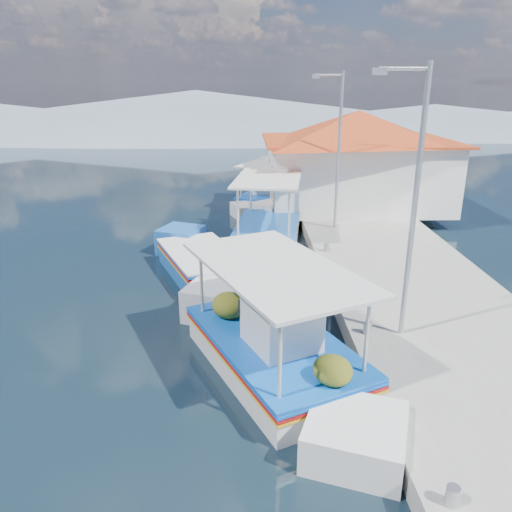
{
  "coord_description": "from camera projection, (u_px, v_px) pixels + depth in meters",
  "views": [
    {
      "loc": [
        0.93,
        -8.3,
        6.1
      ],
      "look_at": [
        1.25,
        5.29,
        1.3
      ],
      "focal_mm": 34.63,
      "sensor_mm": 36.0,
      "label": 1
    }
  ],
  "objects": [
    {
      "name": "ground",
      "position": [
        199.0,
        406.0,
        9.84
      ],
      "size": [
        160.0,
        160.0,
        0.0
      ],
      "primitive_type": "plane",
      "color": "black",
      "rests_on": "ground"
    },
    {
      "name": "quay",
      "position": [
        403.0,
        279.0,
        15.54
      ],
      "size": [
        5.0,
        44.0,
        0.5
      ],
      "primitive_type": "cube",
      "color": "#9C9991",
      "rests_on": "ground"
    },
    {
      "name": "bollards",
      "position": [
        342.0,
        276.0,
        14.65
      ],
      "size": [
        0.2,
        17.2,
        0.3
      ],
      "color": "#A5A8AD",
      "rests_on": "quay"
    },
    {
      "name": "main_caique",
      "position": [
        275.0,
        347.0,
        10.98
      ],
      "size": [
        4.68,
        7.6,
        2.76
      ],
      "rotation": [
        0.0,
        0.0,
        -0.43
      ],
      "color": "white",
      "rests_on": "ground"
    },
    {
      "name": "caique_green_canopy",
      "position": [
        267.0,
        232.0,
        19.65
      ],
      "size": [
        3.08,
        7.85,
        2.97
      ],
      "rotation": [
        0.0,
        0.0,
        0.14
      ],
      "color": "white",
      "rests_on": "ground"
    },
    {
      "name": "caique_blue_hull",
      "position": [
        203.0,
        264.0,
        16.51
      ],
      "size": [
        3.75,
        6.47,
        1.24
      ],
      "rotation": [
        0.0,
        0.0,
        -0.39
      ],
      "color": "#1C58A9",
      "rests_on": "ground"
    },
    {
      "name": "caique_far",
      "position": [
        268.0,
        197.0,
        25.7
      ],
      "size": [
        3.99,
        6.47,
        2.5
      ],
      "rotation": [
        0.0,
        0.0,
        0.43
      ],
      "color": "white",
      "rests_on": "ground"
    },
    {
      "name": "harbor_building",
      "position": [
        356.0,
        157.0,
        23.19
      ],
      "size": [
        10.49,
        10.49,
        4.4
      ],
      "color": "white",
      "rests_on": "quay"
    },
    {
      "name": "lamp_post_near",
      "position": [
        412.0,
        193.0,
        10.54
      ],
      "size": [
        1.21,
        0.14,
        6.0
      ],
      "color": "#A5A8AD",
      "rests_on": "quay"
    },
    {
      "name": "lamp_post_far",
      "position": [
        337.0,
        144.0,
        19.03
      ],
      "size": [
        1.21,
        0.14,
        6.0
      ],
      "color": "#A5A8AD",
      "rests_on": "quay"
    },
    {
      "name": "mountain_ridge",
      "position": [
        288.0,
        116.0,
        62.1
      ],
      "size": [
        171.4,
        96.0,
        5.5
      ],
      "color": "gray",
      "rests_on": "ground"
    }
  ]
}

